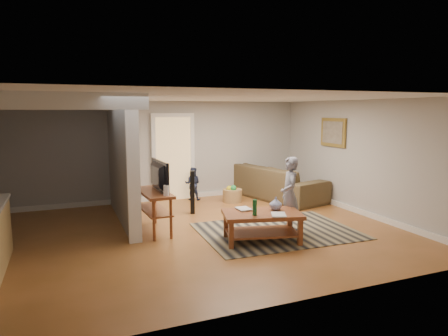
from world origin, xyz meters
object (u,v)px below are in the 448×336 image
(speaker_left, at_px, (137,200))
(speaker_right, at_px, (192,192))
(sofa, at_px, (273,197))
(coffee_table, at_px, (263,219))
(toddler, at_px, (193,200))
(child, at_px, (289,231))
(tv_console, at_px, (155,195))
(toy_basket, at_px, (232,195))

(speaker_left, height_order, speaker_right, speaker_left)
(sofa, distance_m, coffee_table, 3.64)
(speaker_right, height_order, toddler, speaker_right)
(coffee_table, distance_m, speaker_right, 2.34)
(coffee_table, xyz_separation_m, toddler, (-0.15, 3.56, -0.41))
(sofa, relative_size, child, 2.03)
(tv_console, xyz_separation_m, toy_basket, (2.32, 1.73, -0.53))
(speaker_right, xyz_separation_m, toy_basket, (1.27, 0.72, -0.30))
(toy_basket, height_order, toddler, toy_basket)
(child, bearing_deg, toy_basket, -162.55)
(speaker_left, xyz_separation_m, speaker_right, (1.31, 0.63, -0.07))
(speaker_left, bearing_deg, speaker_right, 48.90)
(speaker_left, xyz_separation_m, child, (2.60, -1.32, -0.55))
(speaker_left, bearing_deg, tv_console, -31.60)
(sofa, distance_m, toy_basket, 1.22)
(child, relative_size, toddler, 1.70)
(speaker_left, bearing_deg, toddler, 71.34)
(tv_console, relative_size, toddler, 1.50)
(speaker_right, bearing_deg, sofa, 36.30)
(sofa, xyz_separation_m, toy_basket, (-1.21, -0.08, 0.18))
(speaker_left, height_order, child, speaker_left)
(sofa, relative_size, tv_console, 2.29)
(speaker_left, distance_m, child, 2.96)
(toddler, bearing_deg, tv_console, 84.19)
(speaker_left, relative_size, toddler, 1.32)
(speaker_right, bearing_deg, coffee_table, -57.58)
(sofa, relative_size, speaker_left, 2.61)
(toy_basket, xyz_separation_m, child, (0.01, -2.67, -0.18))
(sofa, height_order, coffee_table, coffee_table)
(coffee_table, distance_m, tv_console, 2.07)
(sofa, bearing_deg, speaker_left, 96.06)
(coffee_table, bearing_deg, toy_basket, 76.71)
(coffee_table, height_order, toddler, coffee_table)
(speaker_left, distance_m, speaker_right, 1.46)
(toy_basket, relative_size, toddler, 0.58)
(speaker_right, xyz_separation_m, child, (1.28, -1.95, -0.48))
(child, height_order, toddler, child)
(tv_console, relative_size, child, 0.89)
(sofa, bearing_deg, speaker_right, 93.24)
(coffee_table, xyz_separation_m, toy_basket, (0.71, 2.99, -0.23))
(sofa, height_order, speaker_left, speaker_left)
(sofa, distance_m, child, 3.00)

